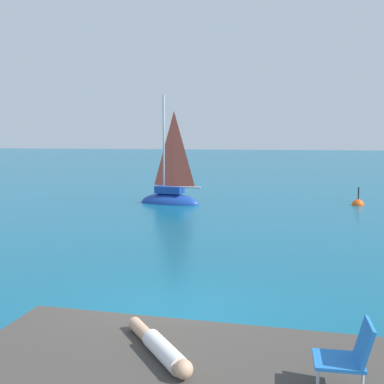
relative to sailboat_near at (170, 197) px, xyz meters
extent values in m
plane|color=#0F5675|center=(2.80, -14.37, -0.31)|extent=(160.00, 160.00, 0.00)
cube|color=#423539|center=(4.47, -16.35, -0.31)|extent=(0.95, 1.21, 0.76)
cube|color=#3B413B|center=(4.91, -16.36, -0.31)|extent=(1.71, 1.84, 1.03)
ellipsoid|color=#193D99|center=(-0.02, 0.00, -0.31)|extent=(3.11, 1.61, 1.02)
cube|color=#193D99|center=(-0.02, 0.00, 0.37)|extent=(1.42, 0.97, 0.33)
cylinder|color=#B7B7BC|center=(-0.29, 0.06, 2.52)|extent=(0.11, 0.11, 4.62)
cylinder|color=#B2B2B7|center=(0.62, -0.13, 0.53)|extent=(1.83, 0.47, 0.09)
pyramid|color=#DB4C38|center=(0.22, -0.05, 2.33)|extent=(1.46, 0.36, 3.51)
cylinder|color=white|center=(3.22, -17.50, 0.51)|extent=(0.71, 0.88, 0.24)
cylinder|color=tan|center=(2.80, -16.88, 0.48)|extent=(0.54, 0.68, 0.18)
sphere|color=tan|center=(3.53, -17.95, 0.53)|extent=(0.22, 0.22, 0.22)
cube|color=blue|center=(5.21, -17.95, 0.74)|extent=(0.53, 0.49, 0.04)
cube|color=blue|center=(5.47, -17.95, 0.97)|extent=(0.16, 0.48, 0.45)
cylinder|color=silver|center=(5.01, -17.94, 0.57)|extent=(0.04, 0.04, 0.35)
cylinder|color=silver|center=(5.47, -17.95, 0.57)|extent=(0.04, 0.04, 0.35)
sphere|color=#EA5114|center=(8.83, 0.77, -0.31)|extent=(0.56, 0.56, 0.56)
cylinder|color=black|center=(8.83, 0.77, 0.24)|extent=(0.06, 0.06, 0.60)
camera|label=1|loc=(4.37, -23.20, 3.21)|focal=46.61mm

